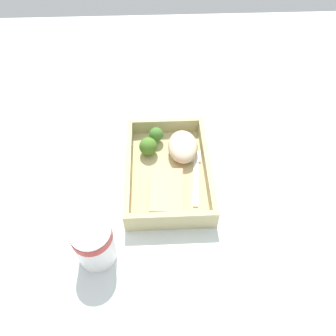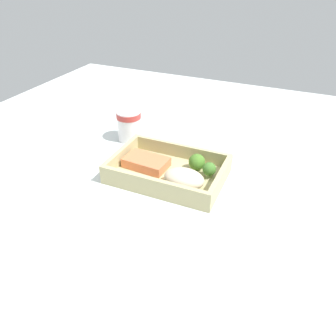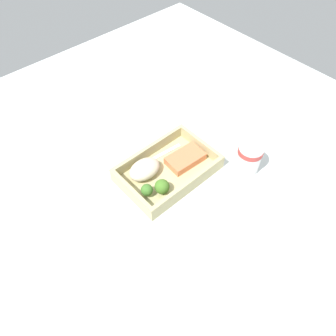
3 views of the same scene
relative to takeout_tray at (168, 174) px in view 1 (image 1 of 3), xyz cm
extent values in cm
cube|color=silver|center=(0.00, 0.00, -1.60)|extent=(160.00, 160.00, 2.00)
cube|color=tan|center=(0.00, 0.00, 0.00)|extent=(28.40, 18.80, 1.20)
cube|color=tan|center=(0.00, -8.80, 2.51)|extent=(28.40, 1.20, 3.82)
cube|color=tan|center=(0.00, 8.80, 2.51)|extent=(28.40, 1.20, 3.82)
cube|color=tan|center=(-13.60, 0.00, 2.51)|extent=(1.20, 16.40, 3.82)
cube|color=tan|center=(13.60, 0.00, 2.51)|extent=(1.20, 16.40, 3.82)
cube|color=#E4764A|center=(-6.47, 0.59, 1.84)|extent=(11.70, 7.56, 2.48)
ellipsoid|color=beige|center=(5.80, -3.76, 2.83)|extent=(9.92, 7.00, 4.47)
cylinder|color=#7E9D57|center=(6.16, 4.38, 1.18)|extent=(1.62, 1.62, 1.17)
sphere|color=#487A27|center=(6.16, 4.38, 2.94)|extent=(4.27, 4.27, 4.27)
cylinder|color=#7FA362|center=(10.06, 2.45, 1.33)|extent=(1.30, 1.30, 1.45)
sphere|color=#41752B|center=(10.06, 2.45, 2.99)|extent=(3.41, 3.41, 3.41)
cube|color=white|center=(-3.56, -6.00, 0.82)|extent=(12.45, 2.41, 0.44)
cube|color=white|center=(4.29, -6.84, 0.82)|extent=(3.61, 2.55, 0.44)
cylinder|color=white|center=(-19.11, 14.28, 4.03)|extent=(7.16, 7.16, 9.27)
cylinder|color=#B23833|center=(-19.11, 14.28, 7.43)|extent=(7.38, 7.38, 1.67)
cube|color=white|center=(-23.85, -3.25, -0.48)|extent=(11.03, 15.97, 0.24)
camera|label=1|loc=(-47.25, 2.14, 58.62)|focal=35.00mm
camera|label=2|loc=(27.93, -63.57, 47.28)|focal=35.00mm
camera|label=3|loc=(40.63, 45.31, 76.98)|focal=35.00mm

